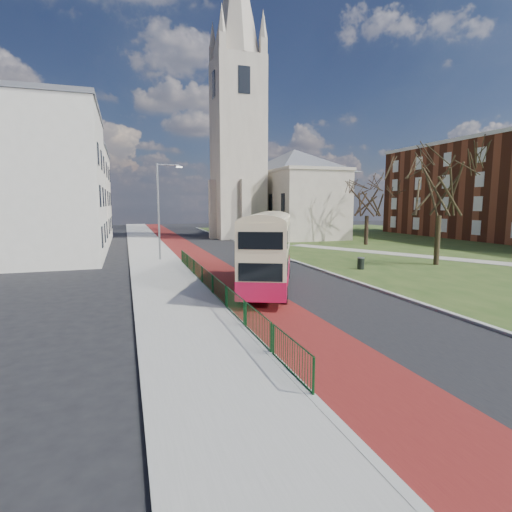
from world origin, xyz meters
name	(u,v)px	position (x,y,z in m)	size (l,w,h in m)	color
ground	(293,309)	(0.00, 0.00, 0.00)	(160.00, 160.00, 0.00)	black
road_carriageway	(223,255)	(1.50, 20.00, 0.01)	(9.00, 120.00, 0.01)	black
bus_lane	(195,256)	(-1.20, 20.00, 0.01)	(3.40, 120.00, 0.01)	#591414
pavement_west	(153,257)	(-5.00, 20.00, 0.06)	(4.00, 120.00, 0.12)	gray
kerb_west	(175,256)	(-3.00, 20.00, 0.07)	(0.25, 120.00, 0.13)	#999993
kerb_east	(262,250)	(6.10, 22.00, 0.07)	(0.25, 80.00, 0.13)	#999993
grass_green	(421,244)	(26.00, 22.00, 0.02)	(40.00, 80.00, 0.04)	#2A4418
footpath	(463,260)	(20.00, 10.00, 0.06)	(2.20, 36.00, 0.03)	#9E998C
pedestrian_railing	(212,285)	(-2.95, 4.00, 0.55)	(0.07, 24.00, 1.12)	#0C3817
gothic_church	(269,144)	(12.56, 38.00, 13.13)	(16.38, 18.00, 40.00)	gray
street_block_near	(39,184)	(-14.00, 22.00, 6.51)	(10.30, 14.30, 13.00)	beige
street_block_far	(66,196)	(-14.00, 38.00, 5.76)	(10.30, 16.30, 11.50)	beige
streetlamp	(160,206)	(-4.35, 18.00, 4.59)	(2.13, 0.18, 8.00)	gray
bus	(268,248)	(0.38, 4.47, 2.37)	(6.13, 10.02, 4.16)	#AF1034
winter_tree_near	(441,175)	(16.00, 8.69, 6.96)	(7.72, 7.72, 9.99)	#302818
winter_tree_far	(368,193)	(19.55, 23.75, 6.05)	(7.21, 7.21, 8.68)	black
litter_bin	(361,263)	(9.12, 8.64, 0.48)	(0.67, 0.67, 0.87)	black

